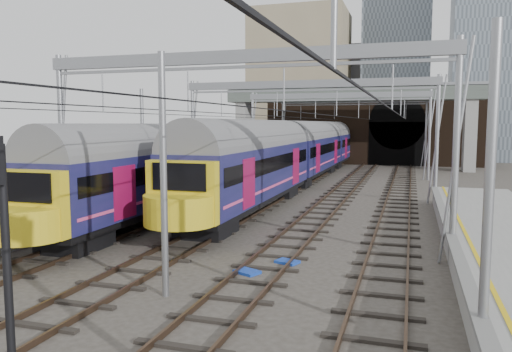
% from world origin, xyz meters
% --- Properties ---
extents(ground, '(160.00, 160.00, 0.00)m').
position_xyz_m(ground, '(0.00, 0.00, 0.00)').
color(ground, '#38332D').
rests_on(ground, ground).
extents(tracks, '(14.40, 80.00, 0.22)m').
position_xyz_m(tracks, '(0.00, 15.00, 0.02)').
color(tracks, '#4C3828').
rests_on(tracks, ground).
extents(overhead_line, '(16.80, 80.00, 8.00)m').
position_xyz_m(overhead_line, '(0.00, 21.49, 6.57)').
color(overhead_line, gray).
rests_on(overhead_line, ground).
extents(retaining_wall, '(28.00, 2.75, 9.00)m').
position_xyz_m(retaining_wall, '(1.40, 51.93, 4.33)').
color(retaining_wall, black).
rests_on(retaining_wall, ground).
extents(overbridge, '(28.00, 3.00, 9.25)m').
position_xyz_m(overbridge, '(0.00, 46.00, 7.27)').
color(overbridge, gray).
rests_on(overbridge, ground).
extents(city_skyline, '(37.50, 27.50, 60.00)m').
position_xyz_m(city_skyline, '(2.73, 70.48, 17.09)').
color(city_skyline, tan).
rests_on(city_skyline, ground).
extents(train_main, '(3.11, 71.73, 5.24)m').
position_xyz_m(train_main, '(-2.00, 42.93, 2.67)').
color(train_main, black).
rests_on(train_main, ground).
extents(train_second, '(2.94, 67.96, 5.01)m').
position_xyz_m(train_second, '(-6.00, 37.24, 2.57)').
color(train_second, black).
rests_on(train_second, ground).
extents(signal_near_centre, '(0.36, 0.46, 4.79)m').
position_xyz_m(signal_near_centre, '(-0.39, -3.51, 3.03)').
color(signal_near_centre, black).
rests_on(signal_near_centre, ground).
extents(equip_cover_a, '(0.98, 0.86, 0.10)m').
position_xyz_m(equip_cover_a, '(1.56, 4.82, 0.05)').
color(equip_cover_a, '#173DAF').
rests_on(equip_cover_a, ground).
extents(equip_cover_b, '(0.93, 0.79, 0.09)m').
position_xyz_m(equip_cover_b, '(2.57, 6.42, 0.05)').
color(equip_cover_b, '#173DAF').
rests_on(equip_cover_b, ground).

